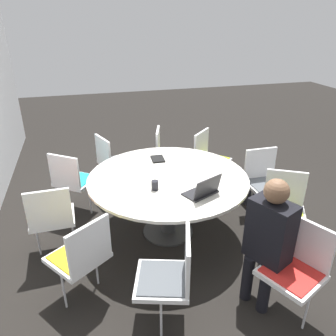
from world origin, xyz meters
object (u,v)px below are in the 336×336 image
Objects in this scene: chair_3 at (209,156)px; chair_4 at (167,152)px; chair_0 at (297,264)px; handbag at (246,190)px; person_0 at (269,235)px; spiral_notebook at (157,159)px; laptop at (203,190)px; chair_5 at (112,159)px; chair_1 at (284,205)px; chair_7 at (51,215)px; chair_8 at (82,254)px; chair_9 at (171,273)px; chair_6 at (72,178)px; coffee_cup at (155,185)px; chair_2 at (264,178)px.

chair_3 is 0.63m from chair_4.
chair_0 reaches higher than handbag.
spiral_notebook is at bearing -6.76° from person_0.
laptop is 1.10× the size of handbag.
laptop reaches higher than chair_5.
spiral_notebook is (1.04, 1.13, 0.23)m from chair_1.
chair_7 is (-1.01, 2.11, 0.00)m from chair_3.
chair_0 is 1.00× the size of chair_8.
chair_8 is at bearing -33.94° from chair_5.
chair_5 is 1.00× the size of chair_9.
handbag is at bearing 10.95° from chair_7.
chair_6 is 1.76m from laptop.
spiral_notebook is 1.39m from handbag.
spiral_notebook is at bearing 23.28° from chair_7.
spiral_notebook is 2.23× the size of coffee_cup.
laptop is (-1.71, 0.09, 0.28)m from chair_4.
chair_7 is at bearing -67.55° from chair_6.
chair_6 is at bearing 40.82° from coffee_cup.
handbag is (-0.25, -2.29, -0.37)m from chair_6.
chair_0 and chair_9 have the same top height.
spiral_notebook is at bearing -5.66° from chair_4.
chair_0 is 0.71× the size of person_0.
chair_0 is at bearing 5.17° from chair_5.
chair_3 is at bearing 59.90° from chair_5.
spiral_notebook is at bearing -12.95° from chair_1.
chair_7 is at bearing -51.15° from chair_5.
chair_4 is 2.51m from chair_9.
chair_2 is 2.51m from chair_7.
chair_1 is at bearing -51.34° from chair_0.
person_0 is at bearing -142.10° from coffee_cup.
spiral_notebook is at bearing 24.74° from chair_6.
laptop is (-0.56, 1.03, 0.28)m from chair_2.
chair_0 is 3.94× the size of spiral_notebook.
chair_1 and chair_7 have the same top height.
chair_2 and chair_5 have the same top height.
chair_5 is at bearing 35.68° from spiral_notebook.
chair_0 is 1.03m from chair_9.
chair_7 and chair_8 have the same top height.
chair_0 is 2.38× the size of handbag.
chair_5 and chair_6 have the same top height.
chair_9 reaches higher than handbag.
chair_0 is at bearing 163.51° from handbag.
chair_5 is at bearing 21.83° from chair_9.
chair_4 is at bearing -50.70° from chair_2.
handbag is at bearing -64.03° from coffee_cup.
chair_3 is 2.38× the size of handbag.
chair_0 is 2.31m from chair_3.
chair_7 is (1.29, 1.95, 0.00)m from chair_0.
person_0 reaches higher than laptop.
chair_0 is 1.00× the size of chair_6.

